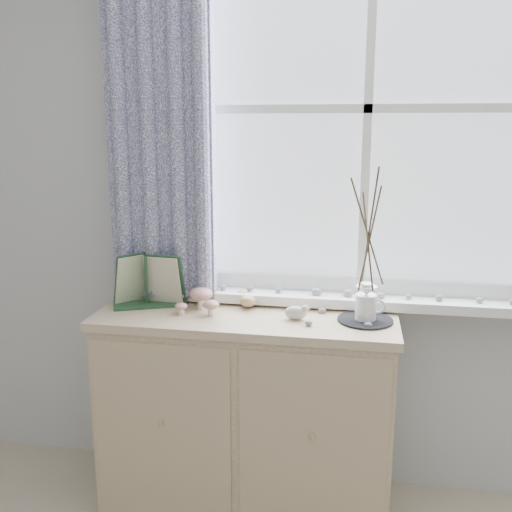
{
  "coord_description": "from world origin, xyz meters",
  "views": [
    {
      "loc": [
        0.27,
        -0.38,
        1.59
      ],
      "look_at": [
        -0.1,
        1.7,
        1.1
      ],
      "focal_mm": 40.0,
      "sensor_mm": 36.0,
      "label": 1
    }
  ],
  "objects_px": {
    "toadstool_cluster": "(201,298)",
    "twig_pitcher": "(369,232)",
    "sideboard": "(246,411)",
    "botanical_book": "(145,281)"
  },
  "relations": [
    {
      "from": "sideboard",
      "to": "toadstool_cluster",
      "type": "xyz_separation_m",
      "value": [
        -0.19,
        0.01,
        0.48
      ]
    },
    {
      "from": "toadstool_cluster",
      "to": "twig_pitcher",
      "type": "xyz_separation_m",
      "value": [
        0.66,
        -0.01,
        0.3
      ]
    },
    {
      "from": "botanical_book",
      "to": "twig_pitcher",
      "type": "height_order",
      "value": "twig_pitcher"
    },
    {
      "from": "sideboard",
      "to": "botanical_book",
      "type": "relative_size",
      "value": 3.67
    },
    {
      "from": "botanical_book",
      "to": "toadstool_cluster",
      "type": "bearing_deg",
      "value": -21.78
    },
    {
      "from": "sideboard",
      "to": "twig_pitcher",
      "type": "relative_size",
      "value": 1.98
    },
    {
      "from": "toadstool_cluster",
      "to": "sideboard",
      "type": "bearing_deg",
      "value": -2.25
    },
    {
      "from": "botanical_book",
      "to": "twig_pitcher",
      "type": "bearing_deg",
      "value": -23.09
    },
    {
      "from": "sideboard",
      "to": "twig_pitcher",
      "type": "distance_m",
      "value": 0.9
    },
    {
      "from": "botanical_book",
      "to": "twig_pitcher",
      "type": "relative_size",
      "value": 0.54
    }
  ]
}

